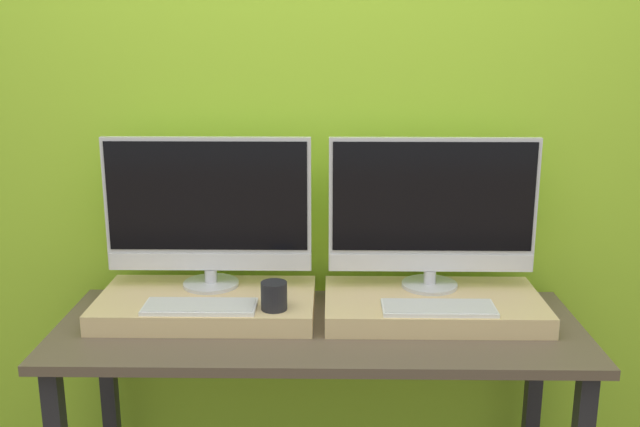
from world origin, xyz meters
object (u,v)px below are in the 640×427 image
object	(u,v)px
monitor_left	(208,209)
keyboard_left	(200,306)
mug	(274,296)
keyboard_right	(439,308)
monitor_right	(432,210)

from	to	relation	value
monitor_left	keyboard_left	world-z (taller)	monitor_left
monitor_left	keyboard_left	size ratio (longest dim) A/B	1.95
monitor_left	mug	bearing A→B (deg)	-42.18
keyboard_left	keyboard_right	bearing A→B (deg)	0.00
mug	keyboard_right	xyz separation A→B (m)	(0.49, 0.00, -0.04)
keyboard_left	mug	xyz separation A→B (m)	(0.22, 0.00, 0.04)
keyboard_right	monitor_left	bearing A→B (deg)	164.20
mug	keyboard_right	distance (m)	0.49
keyboard_right	monitor_right	bearing A→B (deg)	90.00
keyboard_left	keyboard_right	xyz separation A→B (m)	(0.72, 0.00, 0.00)
mug	monitor_right	world-z (taller)	monitor_right
mug	monitor_right	xyz separation A→B (m)	(0.49, 0.20, 0.22)
monitor_left	mug	xyz separation A→B (m)	(0.22, -0.20, -0.22)
keyboard_right	mug	bearing A→B (deg)	180.00
monitor_right	keyboard_right	world-z (taller)	monitor_right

